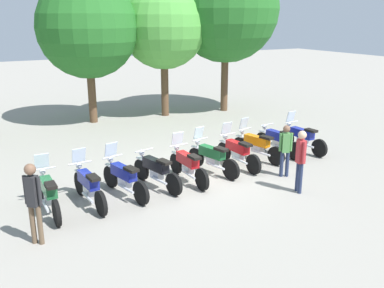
{
  "coord_description": "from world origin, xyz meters",
  "views": [
    {
      "loc": [
        -5.99,
        -10.54,
        4.69
      ],
      "look_at": [
        0.0,
        0.5,
        0.9
      ],
      "focal_mm": 39.58,
      "sensor_mm": 36.0,
      "label": 1
    }
  ],
  "objects_px": {
    "motorcycle_1": "(89,185)",
    "motorcycle_4": "(187,164)",
    "person_1": "(33,197)",
    "motorcycle_8": "(278,141)",
    "motorcycle_6": "(237,151)",
    "motorcycle_7": "(257,145)",
    "motorcycle_5": "(212,157)",
    "person_0": "(285,147)",
    "tree_1": "(87,28)",
    "motorcycle_3": "(156,170)",
    "motorcycle_2": "(124,177)",
    "motorcycle_9": "(302,137)",
    "person_2": "(301,156)",
    "tree_3": "(226,9)",
    "motorcycle_0": "(49,193)"
  },
  "relations": [
    {
      "from": "motorcycle_1",
      "to": "motorcycle_4",
      "type": "xyz_separation_m",
      "value": [
        3.0,
        0.21,
        0.0
      ]
    },
    {
      "from": "person_1",
      "to": "motorcycle_8",
      "type": "bearing_deg",
      "value": 147.05
    },
    {
      "from": "motorcycle_6",
      "to": "motorcycle_7",
      "type": "height_order",
      "value": "same"
    },
    {
      "from": "motorcycle_5",
      "to": "person_0",
      "type": "relative_size",
      "value": 1.34
    },
    {
      "from": "tree_1",
      "to": "motorcycle_3",
      "type": "bearing_deg",
      "value": -94.07
    },
    {
      "from": "motorcycle_2",
      "to": "tree_1",
      "type": "bearing_deg",
      "value": -22.53
    },
    {
      "from": "motorcycle_9",
      "to": "person_2",
      "type": "distance_m",
      "value": 3.93
    },
    {
      "from": "motorcycle_2",
      "to": "tree_3",
      "type": "xyz_separation_m",
      "value": [
        8.3,
        7.93,
        4.52
      ]
    },
    {
      "from": "tree_3",
      "to": "tree_1",
      "type": "bearing_deg",
      "value": 173.85
    },
    {
      "from": "motorcycle_4",
      "to": "motorcycle_5",
      "type": "bearing_deg",
      "value": -77.21
    },
    {
      "from": "motorcycle_3",
      "to": "person_0",
      "type": "distance_m",
      "value": 3.95
    },
    {
      "from": "motorcycle_2",
      "to": "motorcycle_3",
      "type": "distance_m",
      "value": 1.01
    },
    {
      "from": "motorcycle_3",
      "to": "person_0",
      "type": "height_order",
      "value": "person_0"
    },
    {
      "from": "motorcycle_1",
      "to": "motorcycle_5",
      "type": "height_order",
      "value": "same"
    },
    {
      "from": "motorcycle_4",
      "to": "motorcycle_6",
      "type": "height_order",
      "value": "same"
    },
    {
      "from": "motorcycle_1",
      "to": "motorcycle_7",
      "type": "xyz_separation_m",
      "value": [
        5.99,
        0.83,
        0.0
      ]
    },
    {
      "from": "motorcycle_7",
      "to": "person_2",
      "type": "height_order",
      "value": "person_2"
    },
    {
      "from": "motorcycle_0",
      "to": "person_1",
      "type": "height_order",
      "value": "person_1"
    },
    {
      "from": "motorcycle_2",
      "to": "person_1",
      "type": "distance_m",
      "value": 3.02
    },
    {
      "from": "motorcycle_4",
      "to": "tree_1",
      "type": "height_order",
      "value": "tree_1"
    },
    {
      "from": "motorcycle_2",
      "to": "motorcycle_9",
      "type": "bearing_deg",
      "value": -96.21
    },
    {
      "from": "motorcycle_4",
      "to": "person_0",
      "type": "bearing_deg",
      "value": -112.81
    },
    {
      "from": "motorcycle_2",
      "to": "motorcycle_9",
      "type": "distance_m",
      "value": 7.04
    },
    {
      "from": "motorcycle_7",
      "to": "motorcycle_9",
      "type": "xyz_separation_m",
      "value": [
        2.01,
        -0.01,
        0.0
      ]
    },
    {
      "from": "motorcycle_0",
      "to": "motorcycle_2",
      "type": "height_order",
      "value": "same"
    },
    {
      "from": "motorcycle_1",
      "to": "motorcycle_8",
      "type": "height_order",
      "value": "motorcycle_1"
    },
    {
      "from": "motorcycle_4",
      "to": "motorcycle_7",
      "type": "xyz_separation_m",
      "value": [
        2.99,
        0.62,
        0.0
      ]
    },
    {
      "from": "motorcycle_6",
      "to": "tree_1",
      "type": "relative_size",
      "value": 0.34
    },
    {
      "from": "motorcycle_1",
      "to": "person_1",
      "type": "distance_m",
      "value": 2.19
    },
    {
      "from": "motorcycle_2",
      "to": "person_0",
      "type": "bearing_deg",
      "value": -113.53
    },
    {
      "from": "motorcycle_0",
      "to": "motorcycle_2",
      "type": "xyz_separation_m",
      "value": [
        1.99,
        0.12,
        0.0
      ]
    },
    {
      "from": "person_0",
      "to": "person_1",
      "type": "relative_size",
      "value": 0.89
    },
    {
      "from": "motorcycle_3",
      "to": "tree_3",
      "type": "xyz_separation_m",
      "value": [
        7.29,
        7.82,
        4.54
      ]
    },
    {
      "from": "motorcycle_7",
      "to": "motorcycle_8",
      "type": "bearing_deg",
      "value": -97.28
    },
    {
      "from": "motorcycle_8",
      "to": "motorcycle_9",
      "type": "relative_size",
      "value": 1.0
    },
    {
      "from": "motorcycle_6",
      "to": "person_2",
      "type": "distance_m",
      "value": 2.62
    },
    {
      "from": "tree_1",
      "to": "motorcycle_2",
      "type": "bearing_deg",
      "value": -100.54
    },
    {
      "from": "motorcycle_2",
      "to": "motorcycle_7",
      "type": "xyz_separation_m",
      "value": [
        5.0,
        0.72,
        0.0
      ]
    },
    {
      "from": "motorcycle_3",
      "to": "motorcycle_7",
      "type": "bearing_deg",
      "value": -93.81
    },
    {
      "from": "person_2",
      "to": "tree_3",
      "type": "relative_size",
      "value": 0.23
    },
    {
      "from": "motorcycle_7",
      "to": "motorcycle_0",
      "type": "bearing_deg",
      "value": 83.33
    },
    {
      "from": "motorcycle_4",
      "to": "tree_1",
      "type": "distance_m",
      "value": 9.33
    },
    {
      "from": "motorcycle_9",
      "to": "person_0",
      "type": "distance_m",
      "value": 2.83
    },
    {
      "from": "motorcycle_3",
      "to": "motorcycle_7",
      "type": "relative_size",
      "value": 1.0
    },
    {
      "from": "tree_1",
      "to": "motorcycle_9",
      "type": "bearing_deg",
      "value": -55.82
    },
    {
      "from": "motorcycle_2",
      "to": "tree_1",
      "type": "height_order",
      "value": "tree_1"
    },
    {
      "from": "motorcycle_5",
      "to": "motorcycle_6",
      "type": "relative_size",
      "value": 0.98
    },
    {
      "from": "person_0",
      "to": "person_2",
      "type": "bearing_deg",
      "value": 6.38
    },
    {
      "from": "motorcycle_4",
      "to": "tree_1",
      "type": "relative_size",
      "value": 0.34
    },
    {
      "from": "motorcycle_6",
      "to": "tree_1",
      "type": "distance_m",
      "value": 9.33
    }
  ]
}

